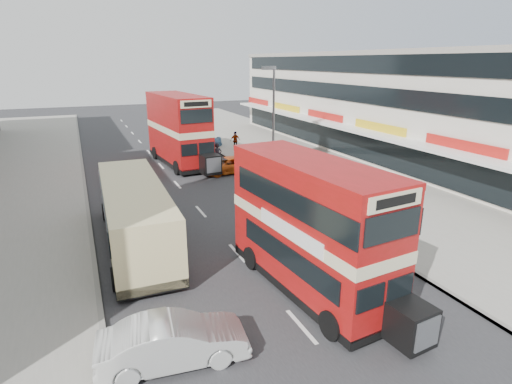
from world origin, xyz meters
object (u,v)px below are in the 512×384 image
car_right_a (282,192)px  car_right_b (228,165)px  car_left_front (173,341)px  bus_main (311,227)px  pedestrian_near (314,183)px  car_right_c (202,141)px  street_lamp (273,116)px  coach (135,212)px  bus_second (179,129)px  pedestrian_far (235,140)px  cyclist (218,162)px

car_right_a → car_right_b: (-0.76, 7.92, -0.03)m
car_left_front → car_right_b: car_left_front is taller
bus_main → pedestrian_near: bus_main is taller
car_right_c → car_right_a: bearing=7.5°
street_lamp → coach: (-10.59, -7.18, -3.14)m
street_lamp → car_right_b: bearing=119.7°
coach → car_right_c: 23.30m
bus_main → bus_second: 22.01m
car_right_a → pedestrian_far: pedestrian_far is taller
car_right_b → pedestrian_far: 8.47m
coach → cyclist: 14.12m
car_right_b → pedestrian_near: 8.52m
street_lamp → car_right_b: (-2.09, 3.65, -4.16)m
car_right_b → car_right_c: (0.91, 10.47, 0.05)m
car_right_a → car_right_b: car_right_a is taller
car_left_front → car_right_c: 31.61m
cyclist → street_lamp: bearing=-65.5°
car_right_c → coach: bearing=-15.9°
car_right_a → pedestrian_far: size_ratio=2.60×
coach → cyclist: size_ratio=4.69×
car_right_c → car_left_front: bearing=-9.7°
car_right_b → pedestrian_near: bearing=16.6°
car_right_a → cyclist: (-1.31, 8.74, 0.12)m
car_left_front → street_lamp: bearing=-27.6°
cyclist → coach: bearing=-130.4°
bus_main → car_right_b: bearing=-105.0°
coach → car_left_front: (-0.19, -8.82, -0.93)m
pedestrian_far → car_left_front: bearing=-119.3°
car_right_b → pedestrian_near: pedestrian_near is taller
pedestrian_near → cyclist: size_ratio=0.73×
coach → pedestrian_near: 11.93m
car_left_front → pedestrian_far: size_ratio=2.47×
bus_main → cyclist: 18.67m
bus_main → car_right_c: bus_main is taller
pedestrian_near → pedestrian_far: size_ratio=0.94×
car_right_b → cyclist: 0.99m
street_lamp → pedestrian_near: street_lamp is taller
car_right_a → car_right_b: 7.96m
street_lamp → bus_second: size_ratio=0.79×
car_right_a → car_right_c: 18.39m
street_lamp → car_right_c: bearing=94.8°
car_right_b → street_lamp: bearing=25.3°
bus_second → car_right_b: 5.68m
street_lamp → coach: size_ratio=0.77×
car_right_b → pedestrian_far: size_ratio=2.59×
bus_main → street_lamp: bearing=-115.4°
street_lamp → car_left_front: 19.72m
coach → pedestrian_near: bearing=15.5°
bus_second → cyclist: bus_second is taller
bus_main → coach: bearing=-56.3°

